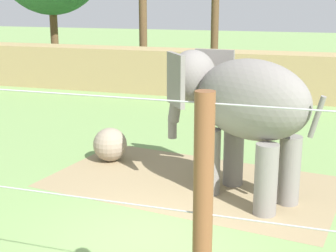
{
  "coord_description": "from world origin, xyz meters",
  "views": [
    {
      "loc": [
        2.97,
        -7.98,
        4.33
      ],
      "look_at": [
        -0.54,
        2.77,
        1.4
      ],
      "focal_mm": 52.81,
      "sensor_mm": 36.0,
      "label": 1
    }
  ],
  "objects": [
    {
      "name": "ground_plane",
      "position": [
        0.0,
        0.0,
        0.0
      ],
      "size": [
        120.0,
        120.0,
        0.0
      ],
      "primitive_type": "plane",
      "color": "#759956"
    },
    {
      "name": "dirt_patch",
      "position": [
        0.02,
        2.9,
        0.0
      ],
      "size": [
        7.27,
        4.8,
        0.01
      ],
      "primitive_type": "cube",
      "rotation": [
        0.0,
        0.0,
        -0.14
      ],
      "color": "#937F5B",
      "rests_on": "ground"
    },
    {
      "name": "embankment_wall",
      "position": [
        0.0,
        13.94,
        1.02
      ],
      "size": [
        36.0,
        1.8,
        2.04
      ],
      "primitive_type": "cube",
      "color": "tan",
      "rests_on": "ground"
    },
    {
      "name": "elephant",
      "position": [
        1.18,
        2.51,
        2.1
      ],
      "size": [
        3.89,
        2.97,
        3.17
      ],
      "color": "gray",
      "rests_on": "ground"
    },
    {
      "name": "enrichment_ball",
      "position": [
        -2.54,
        3.8,
        0.46
      ],
      "size": [
        0.92,
        0.92,
        0.92
      ],
      "primitive_type": "sphere",
      "color": "gray",
      "rests_on": "ground"
    },
    {
      "name": "cable_fence",
      "position": [
        0.01,
        -2.84,
        1.68
      ],
      "size": [
        10.34,
        0.23,
        3.36
      ],
      "color": "brown",
      "rests_on": "ground"
    }
  ]
}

